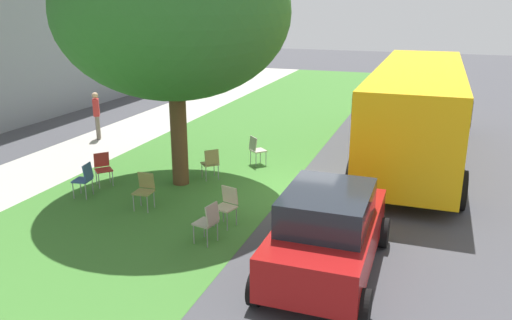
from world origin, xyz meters
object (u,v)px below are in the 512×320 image
(chair_2, at_px, (85,177))
(chair_5, at_px, (103,166))
(chair_1, at_px, (211,162))
(chair_4, at_px, (145,188))
(parked_car, at_px, (328,231))
(school_bus, at_px, (417,103))
(street_tree, at_px, (173,13))
(chair_0, at_px, (227,203))
(chair_3, at_px, (208,220))
(pedestrian_0, at_px, (97,114))
(chair_6, at_px, (256,148))

(chair_2, bearing_deg, chair_5, 6.26)
(chair_1, distance_m, chair_4, 2.50)
(chair_4, xyz_separation_m, parked_car, (-1.56, -4.71, 0.32))
(school_bus, bearing_deg, street_tree, 128.37)
(street_tree, bearing_deg, chair_5, 112.30)
(chair_0, relative_size, chair_5, 1.00)
(chair_5, relative_size, parked_car, 0.24)
(chair_3, distance_m, chair_4, 2.48)
(school_bus, xyz_separation_m, pedestrian_0, (-1.39, 10.81, -0.83))
(chair_2, xyz_separation_m, chair_5, (0.91, 0.10, 0.00))
(chair_0, height_order, chair_5, same)
(street_tree, distance_m, chair_1, 4.05)
(school_bus, bearing_deg, parked_car, 172.22)
(chair_3, distance_m, chair_5, 4.69)
(chair_1, xyz_separation_m, chair_6, (1.68, -0.74, 0.00))
(street_tree, xyz_separation_m, parked_car, (-3.41, -4.73, -3.64))
(pedestrian_0, bearing_deg, street_tree, -122.89)
(chair_1, height_order, chair_6, same)
(chair_5, height_order, pedestrian_0, pedestrian_0)
(chair_0, bearing_deg, parked_car, -118.05)
(chair_3, distance_m, parked_car, 2.57)
(chair_1, height_order, chair_4, same)
(chair_5, xyz_separation_m, pedestrian_0, (4.01, 3.08, 0.41))
(street_tree, height_order, chair_1, street_tree)
(chair_2, height_order, chair_5, same)
(chair_0, relative_size, pedestrian_0, 0.52)
(chair_5, distance_m, chair_6, 4.48)
(chair_0, xyz_separation_m, chair_5, (1.29, 4.14, 0.00))
(chair_5, height_order, parked_car, parked_car)
(chair_0, bearing_deg, chair_3, 178.83)
(chair_1, bearing_deg, parked_car, -134.22)
(chair_4, relative_size, parked_car, 0.24)
(chair_0, relative_size, chair_3, 1.00)
(chair_0, distance_m, chair_1, 3.08)
(chair_4, bearing_deg, chair_3, -118.16)
(chair_1, bearing_deg, chair_6, -23.65)
(chair_4, bearing_deg, chair_2, 84.85)
(chair_0, height_order, parked_car, parked_car)
(chair_2, bearing_deg, chair_1, -47.47)
(street_tree, height_order, chair_2, street_tree)
(chair_3, bearing_deg, chair_6, 8.91)
(chair_1, distance_m, school_bus, 6.69)
(chair_2, bearing_deg, chair_6, -39.05)
(chair_0, xyz_separation_m, school_bus, (6.69, -3.60, 1.24))
(chair_0, height_order, school_bus, school_bus)
(chair_5, bearing_deg, chair_3, -118.55)
(chair_0, height_order, chair_3, same)
(chair_3, xyz_separation_m, school_bus, (7.64, -3.62, 1.24))
(parked_car, bearing_deg, chair_4, 71.71)
(chair_2, xyz_separation_m, chair_6, (3.94, -3.20, 0.00))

